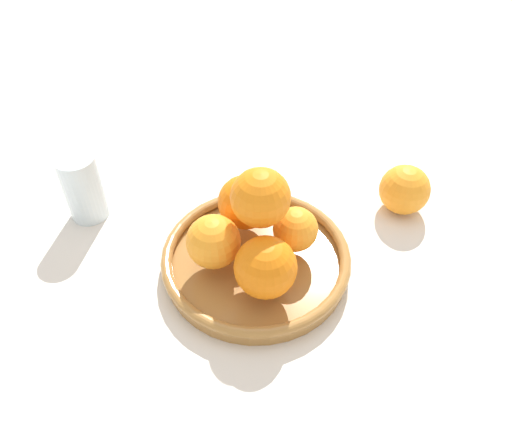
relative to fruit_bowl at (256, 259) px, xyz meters
name	(u,v)px	position (x,y,z in m)	size (l,w,h in m)	color
ground_plane	(256,267)	(0.00, 0.00, -0.02)	(4.00, 4.00, 0.00)	silver
fruit_bowl	(256,259)	(0.00, 0.00, 0.00)	(0.28, 0.28, 0.03)	#A57238
orange_pile	(254,227)	(0.00, 0.00, 0.07)	(0.19, 0.21, 0.14)	orange
stray_orange	(405,190)	(-0.27, 0.01, 0.02)	(0.08, 0.08, 0.08)	orange
drinking_glass	(83,187)	(0.18, -0.24, 0.04)	(0.06, 0.06, 0.12)	silver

